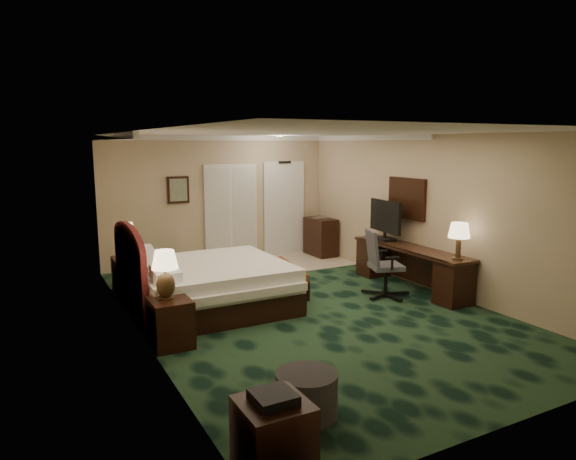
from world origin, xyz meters
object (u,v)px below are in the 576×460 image
nightstand_near (171,323)px  desk (410,268)px  ottoman (306,394)px  tv (385,220)px  bed (211,286)px  lamp_near (165,275)px  lamp_far (126,240)px  nightstand_far (129,275)px  minibar (321,237)px  side_table (273,436)px  desk_chair (386,263)px  bed_bench (281,279)px

nightstand_near → desk: size_ratio=0.24×
ottoman → tv: 5.29m
bed → lamp_near: bearing=-130.6°
lamp_far → desk: bearing=-25.2°
nightstand_far → tv: 4.72m
lamp_near → minibar: size_ratio=0.73×
bed → nightstand_near: size_ratio=3.68×
lamp_near → tv: (4.47, 1.28, 0.20)m
side_table → desk_chair: 4.97m
tv → desk_chair: tv is taller
bed_bench → side_table: (-2.26, -4.28, 0.05)m
nightstand_far → tv: size_ratio=0.63×
nightstand_near → minibar: bearing=39.3°
tv → bed: bearing=-171.5°
side_table → tv: size_ratio=0.59×
desk_chair → nightstand_far: bearing=167.2°
desk_chair → minibar: (0.70, 3.24, -0.14)m
bed_bench → lamp_near: bearing=-140.4°
bed → desk: bearing=-9.8°
bed → desk: desk is taller
bed_bench → bed: bearing=-161.9°
nightstand_near → nightstand_far: 2.70m
lamp_far → minibar: lamp_far is taller
bed → desk_chair: 2.91m
lamp_far → bed_bench: bearing=-29.1°
tv → bed_bench: bearing=-175.9°
lamp_far → minibar: (4.47, 0.96, -0.48)m
bed → ottoman: size_ratio=3.80×
bed → bed_bench: bed is taller
bed → ottoman: (-0.29, -3.48, -0.14)m
bed → ottoman: bearing=-94.7°
nightstand_near → side_table: (0.03, -2.87, -0.02)m
lamp_far → desk: lamp_far is taller
nightstand_near → desk: 4.48m
lamp_near → tv: tv is taller
tv → desk_chair: bearing=-120.3°
bed → nightstand_near: 1.54m
nightstand_near → desk_chair: desk_chair is taller
lamp_far → ottoman: (0.68, -4.97, -0.70)m
desk → bed: bearing=170.2°
bed → bed_bench: (1.33, 0.21, -0.12)m
ottoman → desk: 4.74m
lamp_near → lamp_far: bearing=89.5°
lamp_far → tv: bearing=-17.1°
desk_chair → side_table: bearing=-120.0°
bed → bed_bench: 1.35m
lamp_far → bed_bench: 2.71m
desk → minibar: 3.05m
lamp_near → bed_bench: size_ratio=0.44×
nightstand_far → ottoman: size_ratio=1.03×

